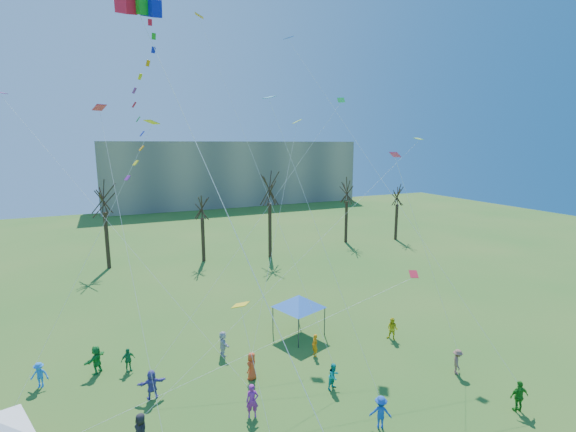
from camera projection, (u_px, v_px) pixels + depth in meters
name	position (u px, v px, depth m)	size (l,w,h in m)	color
distant_building	(233.00, 173.00, 97.71)	(60.00, 14.00, 15.00)	gray
bare_tree_row	(199.00, 206.00, 49.01)	(67.28, 9.56, 11.04)	black
big_box_kite	(148.00, 102.00, 18.02)	(3.38, 7.38, 22.57)	red
canopy_tent_blue	(299.00, 301.00, 30.40)	(4.09, 4.09, 3.23)	#3F3F44
festival_crowd	(220.00, 392.00, 22.34)	(25.94, 14.97, 1.85)	red
small_kites_aloft	(251.00, 153.00, 25.21)	(28.86, 17.19, 31.74)	orange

